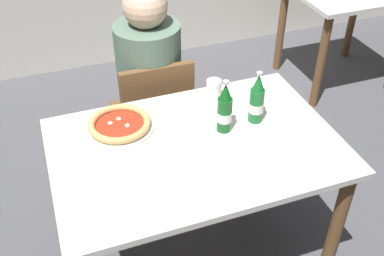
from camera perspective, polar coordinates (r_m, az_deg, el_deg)
ground_plane at (r=2.46m, az=0.41°, el=-15.60°), size 8.00×8.00×0.00m
dining_table_main at (r=1.99m, az=0.49°, el=-4.58°), size 1.20×0.80×0.75m
chair_behind_table at (r=2.53m, az=-4.72°, el=1.49°), size 0.40×0.40×0.85m
diner_seated at (r=2.52m, az=-5.14°, el=4.00°), size 0.34×0.34×1.21m
dining_table_background at (r=3.69m, az=18.45°, el=13.83°), size 0.80×0.70×0.75m
pizza_margherita_near at (r=2.01m, az=-9.02°, el=0.41°), size 0.30×0.30×0.04m
beer_bottle_left at (r=2.01m, az=8.07°, el=3.37°), size 0.07×0.07×0.25m
beer_bottle_center at (r=1.94m, az=4.10°, el=2.26°), size 0.07×0.07×0.25m
napkin_with_cutlery at (r=1.85m, az=0.61°, el=-3.65°), size 0.22×0.22×0.01m
paper_cup at (r=2.17m, az=2.75°, el=4.84°), size 0.07×0.07×0.09m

